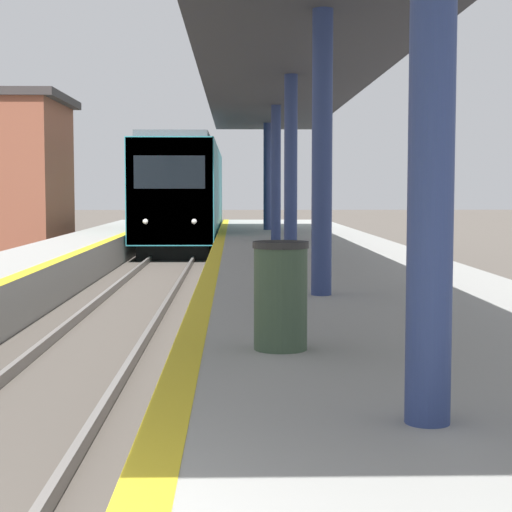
{
  "coord_description": "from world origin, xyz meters",
  "views": [
    {
      "loc": [
        2.09,
        -2.93,
        2.35
      ],
      "look_at": [
        2.62,
        18.17,
        0.72
      ],
      "focal_mm": 60.0,
      "sensor_mm": 36.0,
      "label": 1
    }
  ],
  "objects": [
    {
      "name": "train",
      "position": [
        0.0,
        33.4,
        2.2
      ],
      "size": [
        2.85,
        17.75,
        4.32
      ],
      "color": "black",
      "rests_on": "ground"
    },
    {
      "name": "station_canopy",
      "position": [
        3.31,
        15.62,
        4.81
      ],
      "size": [
        3.93,
        33.19,
        4.15
      ],
      "color": "navy",
      "rests_on": "platform_right"
    },
    {
      "name": "trash_bin",
      "position": [
        2.51,
        4.88,
        1.38
      ],
      "size": [
        0.52,
        0.52,
        1.0
      ],
      "color": "#384C38",
      "rests_on": "platform_right"
    }
  ]
}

